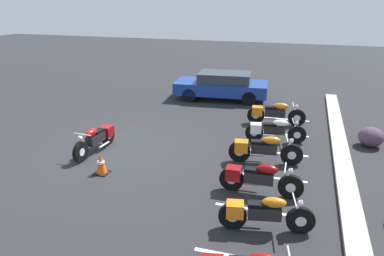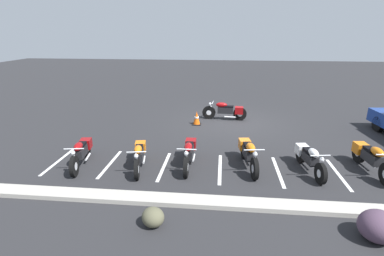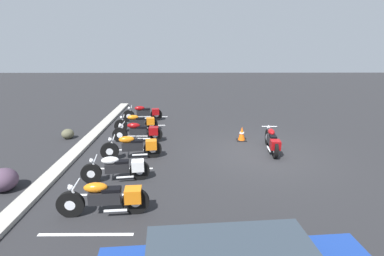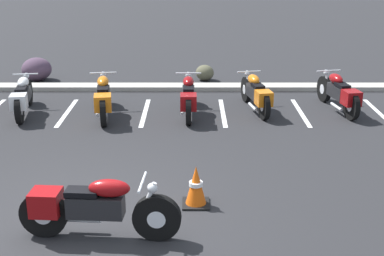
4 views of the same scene
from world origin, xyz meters
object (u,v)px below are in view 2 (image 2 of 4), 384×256
landscape_rock_1 (378,226)px  parked_bike_2 (248,153)px  parked_bike_0 (371,157)px  parked_bike_4 (139,154)px  parked_bike_1 (309,158)px  landscape_rock_0 (153,217)px  traffic_cone (197,118)px  parked_bike_5 (81,152)px  parked_bike_3 (189,152)px  motorcycle_maroon_featured (227,111)px

landscape_rock_1 → parked_bike_2: bearing=-54.1°
parked_bike_0 → parked_bike_4: (7.05, 0.42, -0.04)m
parked_bike_1 → landscape_rock_0: 5.19m
parked_bike_2 → landscape_rock_0: 4.04m
landscape_rock_1 → traffic_cone: (4.38, -7.48, -0.03)m
parked_bike_0 → parked_bike_5: 8.94m
parked_bike_0 → parked_bike_3: (5.51, 0.11, -0.02)m
landscape_rock_1 → parked_bike_5: bearing=-20.6°
parked_bike_0 → parked_bike_4: 7.06m
motorcycle_maroon_featured → traffic_cone: size_ratio=3.44×
parked_bike_0 → landscape_rock_0: parked_bike_0 is taller
landscape_rock_1 → parked_bike_4: bearing=-26.4°
parked_bike_2 → landscape_rock_1: parked_bike_2 is taller
parked_bike_0 → parked_bike_1: (1.84, 0.15, -0.04)m
parked_bike_2 → parked_bike_5: parked_bike_2 is taller
motorcycle_maroon_featured → parked_bike_3: size_ratio=1.01×
parked_bike_3 → parked_bike_4: 1.57m
parked_bike_0 → parked_bike_2: 3.65m
parked_bike_2 → landscape_rock_0: bearing=-42.7°
parked_bike_3 → parked_bike_5: parked_bike_3 is taller
motorcycle_maroon_featured → parked_bike_4: bearing=67.4°
parked_bike_5 → parked_bike_4: bearing=79.3°
parked_bike_0 → parked_bike_5: size_ratio=1.07×
motorcycle_maroon_featured → parked_bike_5: bearing=53.8°
parked_bike_1 → landscape_rock_1: (-0.57, 3.15, -0.10)m
landscape_rock_1 → parked_bike_0: bearing=-111.1°
motorcycle_maroon_featured → parked_bike_3: bearing=80.7°
parked_bike_0 → parked_bike_2: parked_bike_0 is taller
parked_bike_3 → motorcycle_maroon_featured: bearing=166.4°
landscape_rock_0 → landscape_rock_1: (-4.68, -0.02, 0.11)m
landscape_rock_0 → traffic_cone: size_ratio=0.86×
parked_bike_3 → traffic_cone: (0.14, -4.29, -0.15)m
parked_bike_2 → landscape_rock_0: size_ratio=4.10×
parked_bike_1 → landscape_rock_0: parked_bike_1 is taller
parked_bike_0 → parked_bike_3: parked_bike_0 is taller
parked_bike_2 → parked_bike_4: (3.40, 0.42, -0.03)m
parked_bike_2 → landscape_rock_0: (2.30, 3.31, -0.24)m
parked_bike_3 → landscape_rock_1: 5.30m
motorcycle_maroon_featured → landscape_rock_0: (1.66, 8.42, -0.23)m
motorcycle_maroon_featured → landscape_rock_1: size_ratio=2.59×
parked_bike_1 → parked_bike_4: parked_bike_1 is taller
parked_bike_1 → landscape_rock_0: (4.11, 3.17, -0.21)m
motorcycle_maroon_featured → parked_bike_5: (4.64, 5.51, -0.01)m
parked_bike_2 → traffic_cone: 4.65m
landscape_rock_0 → parked_bike_0: bearing=-150.9°
parked_bike_1 → parked_bike_3: 3.67m
parked_bike_1 → traffic_cone: 5.77m
parked_bike_0 → landscape_rock_0: bearing=-65.7°
parked_bike_1 → parked_bike_5: bearing=-96.4°
motorcycle_maroon_featured → traffic_cone: motorcycle_maroon_featured is taller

